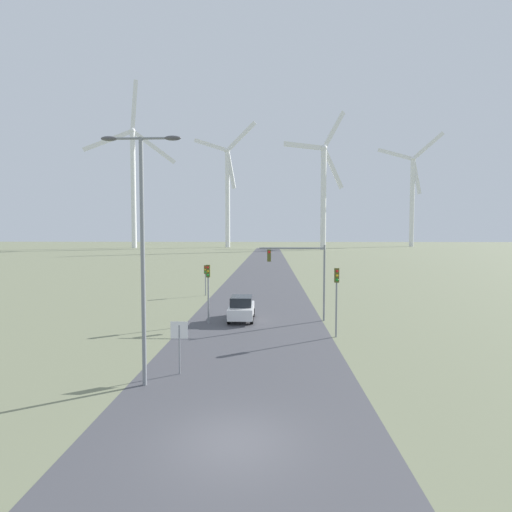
# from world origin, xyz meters

# --- Properties ---
(ground_plane) EXTENTS (600.00, 600.00, 0.00)m
(ground_plane) POSITION_xyz_m (0.00, 0.00, 0.00)
(ground_plane) COLOR #757A5B
(road_surface) EXTENTS (10.00, 240.00, 0.01)m
(road_surface) POSITION_xyz_m (0.00, 48.00, 0.00)
(road_surface) COLOR #47474C
(road_surface) RESTS_ON ground
(streetlamp) EXTENTS (3.37, 0.32, 10.58)m
(streetlamp) POSITION_xyz_m (-4.27, 4.55, 6.59)
(streetlamp) COLOR gray
(streetlamp) RESTS_ON ground
(stop_sign_near) EXTENTS (0.81, 0.07, 2.47)m
(stop_sign_near) POSITION_xyz_m (-3.08, 5.95, 1.73)
(stop_sign_near) COLOR gray
(stop_sign_near) RESTS_ON ground
(traffic_light_post_near_left) EXTENTS (0.28, 0.34, 4.28)m
(traffic_light_post_near_left) POSITION_xyz_m (-3.34, 16.28, 3.13)
(traffic_light_post_near_left) COLOR gray
(traffic_light_post_near_left) RESTS_ON ground
(traffic_light_post_near_right) EXTENTS (0.28, 0.33, 4.36)m
(traffic_light_post_near_right) POSITION_xyz_m (5.28, 12.89, 3.18)
(traffic_light_post_near_right) COLOR gray
(traffic_light_post_near_right) RESTS_ON ground
(traffic_light_post_mid_left) EXTENTS (0.28, 0.34, 3.20)m
(traffic_light_post_mid_left) POSITION_xyz_m (-5.68, 29.33, 2.35)
(traffic_light_post_mid_left) COLOR gray
(traffic_light_post_mid_left) RESTS_ON ground
(traffic_light_mast_overhead) EXTENTS (4.91, 0.35, 5.68)m
(traffic_light_mast_overhead) POSITION_xyz_m (3.39, 17.61, 4.10)
(traffic_light_mast_overhead) COLOR gray
(traffic_light_mast_overhead) RESTS_ON ground
(car_approaching) EXTENTS (1.88, 4.11, 1.83)m
(car_approaching) POSITION_xyz_m (-1.04, 17.56, 0.91)
(car_approaching) COLOR white
(car_approaching) RESTS_ON ground
(wind_turbine_far_left) EXTENTS (37.31, 15.12, 74.77)m
(wind_turbine_far_left) POSITION_xyz_m (-60.49, 166.22, 32.17)
(wind_turbine_far_left) COLOR white
(wind_turbine_far_left) RESTS_ON ground
(wind_turbine_left) EXTENTS (30.39, 9.47, 57.71)m
(wind_turbine_left) POSITION_xyz_m (-19.08, 175.91, 27.80)
(wind_turbine_left) COLOR white
(wind_turbine_left) RESTS_ON ground
(wind_turbine_center) EXTENTS (25.14, 11.84, 55.87)m
(wind_turbine_center) POSITION_xyz_m (22.20, 148.72, 25.09)
(wind_turbine_center) COLOR white
(wind_turbine_center) RESTS_ON ground
(wind_turbine_right) EXTENTS (29.67, 10.64, 56.21)m
(wind_turbine_right) POSITION_xyz_m (72.43, 192.55, 26.99)
(wind_turbine_right) COLOR white
(wind_turbine_right) RESTS_ON ground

